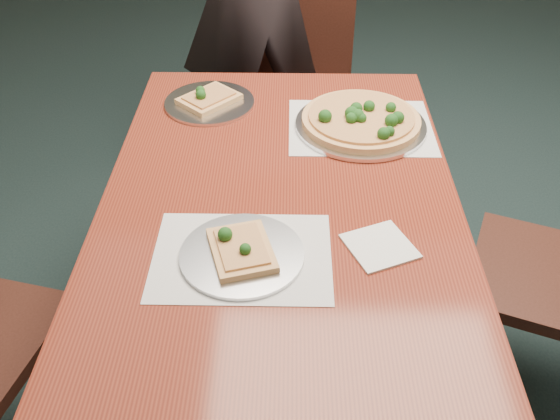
{
  "coord_description": "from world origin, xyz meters",
  "views": [
    {
      "loc": [
        -0.39,
        -1.61,
        1.7
      ],
      "look_at": [
        -0.41,
        -0.41,
        0.75
      ],
      "focal_mm": 40.0,
      "sensor_mm": 36.0,
      "label": 1
    }
  ],
  "objects_px": {
    "dining_table": "(280,238)",
    "pizza_pan": "(361,121)",
    "chair_far": "(297,88)",
    "slice_plate_far": "(209,101)",
    "slice_plate_near": "(241,252)"
  },
  "relations": [
    {
      "from": "dining_table",
      "to": "pizza_pan",
      "type": "height_order",
      "value": "pizza_pan"
    },
    {
      "from": "chair_far",
      "to": "pizza_pan",
      "type": "xyz_separation_m",
      "value": [
        0.18,
        -0.71,
        0.26
      ]
    },
    {
      "from": "pizza_pan",
      "to": "slice_plate_far",
      "type": "height_order",
      "value": "pizza_pan"
    },
    {
      "from": "slice_plate_near",
      "to": "dining_table",
      "type": "bearing_deg",
      "value": 63.94
    },
    {
      "from": "dining_table",
      "to": "chair_far",
      "type": "height_order",
      "value": "chair_far"
    },
    {
      "from": "chair_far",
      "to": "slice_plate_far",
      "type": "distance_m",
      "value": 0.68
    },
    {
      "from": "dining_table",
      "to": "slice_plate_far",
      "type": "distance_m",
      "value": 0.59
    },
    {
      "from": "slice_plate_far",
      "to": "dining_table",
      "type": "bearing_deg",
      "value": -66.43
    },
    {
      "from": "dining_table",
      "to": "slice_plate_far",
      "type": "height_order",
      "value": "slice_plate_far"
    },
    {
      "from": "chair_far",
      "to": "dining_table",
      "type": "bearing_deg",
      "value": -85.43
    },
    {
      "from": "dining_table",
      "to": "chair_far",
      "type": "distance_m",
      "value": 1.11
    },
    {
      "from": "pizza_pan",
      "to": "slice_plate_far",
      "type": "bearing_deg",
      "value": 163.73
    },
    {
      "from": "slice_plate_far",
      "to": "slice_plate_near",
      "type": "bearing_deg",
      "value": -78.06
    },
    {
      "from": "chair_far",
      "to": "pizza_pan",
      "type": "bearing_deg",
      "value": -68.46
    },
    {
      "from": "dining_table",
      "to": "slice_plate_near",
      "type": "height_order",
      "value": "slice_plate_near"
    }
  ]
}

